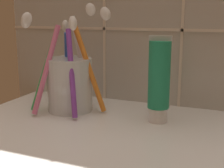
{
  "coord_description": "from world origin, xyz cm",
  "views": [
    {
      "loc": [
        11.52,
        -39.64,
        18.96
      ],
      "look_at": [
        -6.15,
        2.99,
        8.61
      ],
      "focal_mm": 50.0,
      "sensor_mm": 36.0,
      "label": 1
    }
  ],
  "objects": [
    {
      "name": "toothpaste_tube",
      "position": [
        0.04,
        7.48,
        8.82
      ],
      "size": [
        3.62,
        3.44,
        13.79
      ],
      "color": "white",
      "rests_on": "sink_counter"
    },
    {
      "name": "toothbrush_cup",
      "position": [
        -16.16,
        7.34,
        7.52
      ],
      "size": [
        14.97,
        12.08,
        18.98
      ],
      "color": "silver",
      "rests_on": "sink_counter"
    },
    {
      "name": "sink_counter",
      "position": [
        0.0,
        0.0,
        1.0
      ],
      "size": [
        60.83,
        35.66,
        2.0
      ],
      "primitive_type": "cube",
      "color": "silver",
      "rests_on": "ground"
    },
    {
      "name": "tile_wall_backsplash",
      "position": [
        0.01,
        18.08,
        21.32
      ],
      "size": [
        70.83,
        1.72,
        42.62
      ],
      "color": "#B7B2A8",
      "rests_on": "ground"
    }
  ]
}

